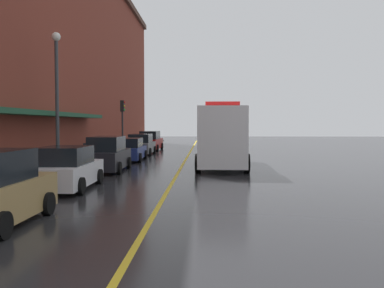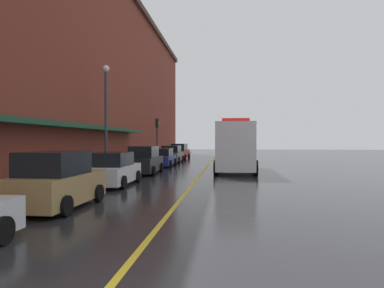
{
  "view_description": "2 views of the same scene",
  "coord_description": "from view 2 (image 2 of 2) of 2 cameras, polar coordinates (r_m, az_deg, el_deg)",
  "views": [
    {
      "loc": [
        1.49,
        -3.54,
        2.58
      ],
      "look_at": [
        0.7,
        19.12,
        1.47
      ],
      "focal_mm": 39.05,
      "sensor_mm": 36.0,
      "label": 1
    },
    {
      "loc": [
        1.84,
        -4.57,
        2.31
      ],
      "look_at": [
        -0.98,
        22.46,
        1.99
      ],
      "focal_mm": 32.62,
      "sensor_mm": 36.0,
      "label": 2
    }
  ],
  "objects": [
    {
      "name": "ground_plane",
      "position": [
        29.72,
        2.39,
        -3.79
      ],
      "size": [
        112.0,
        112.0,
        0.0
      ],
      "primitive_type": "plane",
      "color": "#232326"
    },
    {
      "name": "sidewalk_left",
      "position": [
        30.73,
        -9.25,
        -3.51
      ],
      "size": [
        2.4,
        70.0,
        0.15
      ],
      "primitive_type": "cube",
      "color": "gray",
      "rests_on": "ground"
    },
    {
      "name": "lane_center_stripe",
      "position": [
        29.72,
        2.39,
        -3.78
      ],
      "size": [
        0.16,
        70.0,
        0.01
      ],
      "primitive_type": "cube",
      "color": "gold",
      "rests_on": "ground"
    },
    {
      "name": "brick_building_left",
      "position": [
        32.23,
        -19.71,
        11.26
      ],
      "size": [
        10.09,
        64.0,
        16.49
      ],
      "color": "maroon",
      "rests_on": "ground"
    },
    {
      "name": "parked_car_1",
      "position": [
        12.73,
        -21.3,
        -5.79
      ],
      "size": [
        2.15,
        4.15,
        1.92
      ],
      "rotation": [
        0.0,
        0.0,
        1.56
      ],
      "color": "#A5844C",
      "rests_on": "ground"
    },
    {
      "name": "parked_car_2",
      "position": [
        18.19,
        -12.92,
        -4.13
      ],
      "size": [
        2.17,
        4.41,
        1.69
      ],
      "rotation": [
        0.0,
        0.0,
        1.58
      ],
      "color": "silver",
      "rests_on": "ground"
    },
    {
      "name": "parked_car_3",
      "position": [
        24.18,
        -7.75,
        -2.73
      ],
      "size": [
        2.06,
        4.87,
        1.89
      ],
      "rotation": [
        0.0,
        0.0,
        1.59
      ],
      "color": "black",
      "rests_on": "ground"
    },
    {
      "name": "parked_car_4",
      "position": [
        30.36,
        -4.95,
        -2.28
      ],
      "size": [
        2.14,
        4.52,
        1.59
      ],
      "rotation": [
        0.0,
        0.0,
        1.58
      ],
      "color": "navy",
      "rests_on": "ground"
    },
    {
      "name": "parked_car_5",
      "position": [
        36.02,
        -3.33,
        -1.72
      ],
      "size": [
        2.13,
        4.38,
        1.73
      ],
      "rotation": [
        0.0,
        0.0,
        1.56
      ],
      "color": "#595B60",
      "rests_on": "ground"
    },
    {
      "name": "parked_car_6",
      "position": [
        41.57,
        -2.04,
        -1.32
      ],
      "size": [
        2.13,
        4.9,
        1.87
      ],
      "rotation": [
        0.0,
        0.0,
        1.53
      ],
      "color": "maroon",
      "rests_on": "ground"
    },
    {
      "name": "box_truck",
      "position": [
        25.97,
        7.19,
        -0.53
      ],
      "size": [
        3.04,
        9.01,
        3.71
      ],
      "rotation": [
        0.0,
        0.0,
        -1.6
      ],
      "color": "silver",
      "rests_on": "ground"
    },
    {
      "name": "parking_meter_0",
      "position": [
        33.51,
        -6.44,
        -1.47
      ],
      "size": [
        0.14,
        0.18,
        1.33
      ],
      "color": "#4C4C51",
      "rests_on": "sidewalk_left"
    },
    {
      "name": "parking_meter_1",
      "position": [
        21.06,
        -14.03,
        -2.75
      ],
      "size": [
        0.14,
        0.18,
        1.33
      ],
      "color": "#4C4C51",
      "rests_on": "sidewalk_left"
    },
    {
      "name": "parking_meter_2",
      "position": [
        25.23,
        -10.62,
        -2.18
      ],
      "size": [
        0.14,
        0.18,
        1.33
      ],
      "color": "#4C4C51",
      "rests_on": "sidewalk_left"
    },
    {
      "name": "parking_meter_3",
      "position": [
        34.89,
        -5.94,
        -1.39
      ],
      "size": [
        0.14,
        0.18,
        1.33
      ],
      "color": "#4C4C51",
      "rests_on": "sidewalk_left"
    },
    {
      "name": "street_lamp_left",
      "position": [
        23.06,
        -13.89,
        5.85
      ],
      "size": [
        0.44,
        0.44,
        6.94
      ],
      "color": "#33383D",
      "rests_on": "sidewalk_left"
    },
    {
      "name": "traffic_light_near",
      "position": [
        35.23,
        -5.72,
        2.04
      ],
      "size": [
        0.38,
        0.36,
        4.3
      ],
      "color": "#232326",
      "rests_on": "sidewalk_left"
    }
  ]
}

